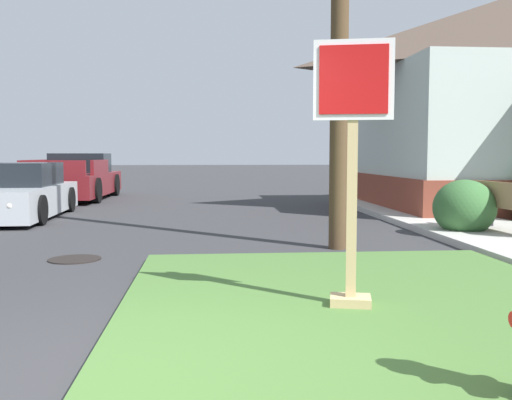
# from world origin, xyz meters

# --- Properties ---
(ground_plane) EXTENTS (160.00, 160.00, 0.00)m
(ground_plane) POSITION_xyz_m (0.00, 0.00, 0.00)
(ground_plane) COLOR #333335
(grass_corner_patch) EXTENTS (4.51, 5.39, 0.08)m
(grass_corner_patch) POSITION_xyz_m (2.02, 1.64, 0.04)
(grass_corner_patch) COLOR #477033
(grass_corner_patch) RESTS_ON ground
(sidewalk_strip) EXTENTS (2.20, 15.53, 0.12)m
(sidewalk_strip) POSITION_xyz_m (5.48, 5.53, 0.06)
(sidewalk_strip) COLOR #B2AFA8
(sidewalk_strip) RESTS_ON ground
(stop_sign) EXTENTS (0.68, 0.36, 2.34)m
(stop_sign) POSITION_xyz_m (1.83, 1.57, 1.21)
(stop_sign) COLOR tan
(stop_sign) RESTS_ON grass_corner_patch
(manhole_cover) EXTENTS (0.70, 0.70, 0.02)m
(manhole_cover) POSITION_xyz_m (-1.25, 4.48, 0.01)
(manhole_cover) COLOR black
(manhole_cover) RESTS_ON ground
(parked_sedan_silver) EXTENTS (2.03, 4.54, 1.25)m
(parked_sedan_silver) POSITION_xyz_m (-3.75, 9.87, 0.54)
(parked_sedan_silver) COLOR #ADB2B7
(parked_sedan_silver) RESTS_ON ground
(pickup_truck_maroon) EXTENTS (2.23, 5.34, 1.48)m
(pickup_truck_maroon) POSITION_xyz_m (-3.70, 15.46, 0.62)
(pickup_truck_maroon) COLOR maroon
(pickup_truck_maroon) RESTS_ON ground
(street_bench) EXTENTS (0.50, 1.72, 0.85)m
(street_bench) POSITION_xyz_m (5.60, 5.88, 0.59)
(street_bench) COLOR #93704C
(street_bench) RESTS_ON sidewalk_strip
(shrub_by_curb) EXTENTS (1.08, 1.08, 1.00)m
(shrub_by_curb) POSITION_xyz_m (5.06, 6.26, 0.50)
(shrub_by_curb) COLOR #386734
(shrub_by_curb) RESTS_ON ground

